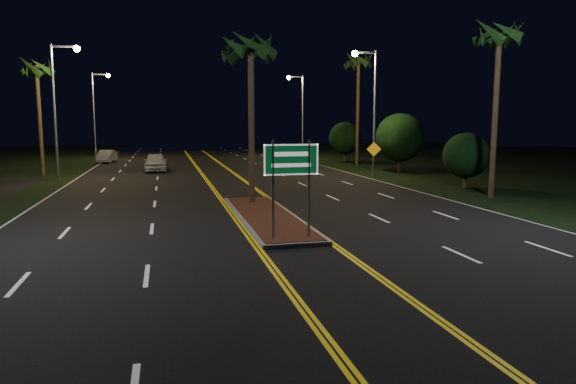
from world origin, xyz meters
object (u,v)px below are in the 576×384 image
object	(u,v)px
median_island	(266,217)
shrub_mid	(400,138)
car_far	(107,155)
streetlight_right_far	(299,106)
palm_median	(251,47)
shrub_near	(466,155)
shrub_far	(345,138)
streetlight_left_mid	(60,96)
car_near	(156,160)
palm_right_near	(499,35)
palm_left_far	(36,69)
highway_sign	(291,169)
warning_sign	(374,154)
streetlight_left_far	(97,106)
palm_right_far	(359,62)
streetlight_right_mid	(370,98)

from	to	relation	value
median_island	shrub_mid	xyz separation A→B (m)	(14.00, 17.00, 2.64)
car_far	streetlight_right_far	bearing A→B (deg)	14.99
palm_median	car_far	distance (m)	31.52
shrub_near	shrub_far	size ratio (longest dim) A/B	0.83
shrub_near	shrub_mid	world-z (taller)	shrub_mid
streetlight_left_mid	car_far	size ratio (longest dim) A/B	2.11
shrub_mid	car_near	bearing A→B (deg)	163.50
car_near	palm_right_near	bearing A→B (deg)	-48.21
palm_left_far	car_near	bearing A→B (deg)	10.74
highway_sign	warning_sign	size ratio (longest dim) A/B	1.28
streetlight_left_mid	shrub_near	size ratio (longest dim) A/B	2.73
car_near	highway_sign	bearing A→B (deg)	-79.60
palm_right_near	palm_left_far	bearing A→B (deg)	144.57
palm_left_far	shrub_mid	bearing A→B (deg)	-8.49
highway_sign	warning_sign	distance (m)	21.70
median_island	shrub_near	bearing A→B (deg)	27.41
shrub_mid	median_island	bearing A→B (deg)	-129.47
car_near	car_far	world-z (taller)	car_near
median_island	palm_left_far	world-z (taller)	palm_left_far
median_island	shrub_near	world-z (taller)	shrub_near
shrub_mid	car_near	world-z (taller)	shrub_mid
warning_sign	shrub_mid	bearing A→B (deg)	58.71
shrub_near	palm_left_far	bearing A→B (deg)	151.97
palm_left_far	shrub_far	distance (m)	28.30
streetlight_left_far	palm_right_far	xyz separation A→B (m)	(23.41, -14.00, 3.49)
palm_median	car_far	size ratio (longest dim) A/B	1.94
shrub_mid	warning_sign	size ratio (longest dim) A/B	1.85
shrub_mid	streetlight_right_mid	bearing A→B (deg)	-149.44
palm_left_far	warning_sign	xyz separation A→B (m)	(23.63, -6.42, -6.12)
palm_left_far	streetlight_left_far	bearing A→B (deg)	82.22
streetlight_left_far	palm_right_far	bearing A→B (deg)	-30.88
palm_median	car_far	world-z (taller)	palm_median
shrub_near	car_far	world-z (taller)	shrub_near
highway_sign	shrub_mid	distance (m)	25.41
median_island	palm_right_near	xyz separation A→B (m)	(12.50, 3.00, 8.13)
streetlight_right_far	palm_right_near	xyz separation A→B (m)	(1.89, -32.00, 2.56)
streetlight_right_mid	car_near	world-z (taller)	streetlight_right_mid
median_island	car_far	bearing A→B (deg)	106.14
palm_right_far	shrub_near	xyz separation A→B (m)	(0.70, -16.00, -7.20)
shrub_near	warning_sign	xyz separation A→B (m)	(-2.67, 7.58, -0.32)
streetlight_left_far	car_far	xyz separation A→B (m)	(1.11, -4.17, -4.94)
warning_sign	streetlight_left_mid	bearing A→B (deg)	-165.08
palm_right_near	car_near	distance (m)	27.04
palm_right_near	shrub_far	bearing A→B (deg)	87.14
streetlight_left_far	car_near	size ratio (longest dim) A/B	1.75
shrub_mid	warning_sign	bearing A→B (deg)	-142.64
median_island	palm_right_near	size ratio (longest dim) A/B	1.10
streetlight_right_mid	shrub_near	world-z (taller)	streetlight_right_mid
highway_sign	palm_right_near	xyz separation A→B (m)	(12.50, 7.20, 5.81)
streetlight_left_far	palm_left_far	size ratio (longest dim) A/B	1.02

